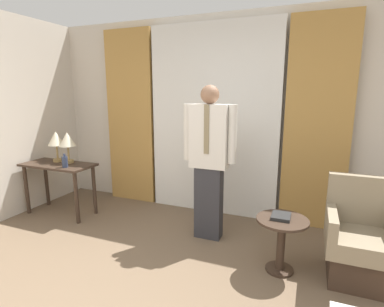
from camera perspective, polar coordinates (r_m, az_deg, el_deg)
name	(u,v)px	position (r m, az deg, el deg)	size (l,w,h in m)	color
wall_back	(216,116)	(4.22, 4.51, 7.05)	(10.00, 0.06, 2.70)	beige
curtain_sheer_center	(213,122)	(4.10, 3.94, 6.08)	(1.80, 0.06, 2.58)	white
curtain_drape_left	(130,118)	(4.68, -11.71, 6.57)	(0.76, 0.06, 2.58)	#B28442
curtain_drape_right	(317,126)	(3.91, 22.75, 4.91)	(0.76, 0.06, 2.58)	#B28442
desk	(59,173)	(4.53, -24.03, -3.44)	(1.01, 0.46, 0.72)	#38281E
table_lamp_left	(56,140)	(4.58, -24.48, 2.38)	(0.22, 0.22, 0.43)	#9E7F47
table_lamp_right	(67,141)	(4.44, -22.66, 2.25)	(0.22, 0.22, 0.43)	#9E7F47
bottle_near_edge	(65,162)	(4.23, -23.06, -1.45)	(0.07, 0.07, 0.18)	#2D3851
person	(209,157)	(3.38, 3.29, -0.73)	(0.61, 0.21, 1.76)	#2D2D33
armchair	(359,243)	(3.21, 29.22, -14.69)	(0.57, 0.60, 0.93)	#38281E
side_table	(281,236)	(3.04, 16.66, -14.78)	(0.48, 0.48, 0.53)	#38281E
book	(281,216)	(2.99, 16.60, -11.37)	(0.17, 0.20, 0.03)	black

